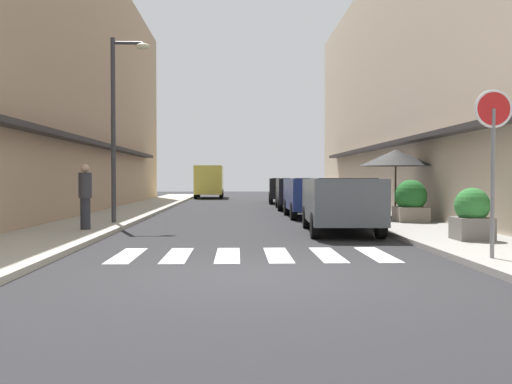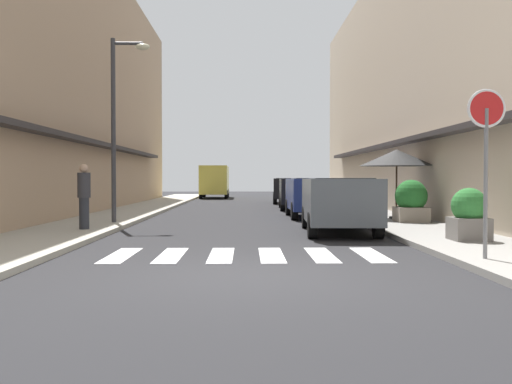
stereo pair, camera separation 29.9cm
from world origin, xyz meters
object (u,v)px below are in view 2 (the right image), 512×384
object	(u,v)px
parked_car_near	(339,199)
round_street_sign	(486,129)
parked_car_distant	(289,188)
planter_midblock	(411,201)
parked_car_far	(299,190)
delivery_van	(215,179)
planter_corner	(469,215)
pedestrian_walking_near	(84,195)
parked_car_mid	(313,193)
cafe_umbrella	(397,158)
street_lamp	(119,111)

from	to	relation	value
parked_car_near	round_street_sign	distance (m)	6.10
parked_car_distant	planter_midblock	size ratio (longest dim) A/B	3.15
parked_car_near	parked_car_far	bearing A→B (deg)	90.00
parked_car_distant	delivery_van	distance (m)	10.28
parked_car_far	parked_car_distant	bearing A→B (deg)	90.00
planter_corner	pedestrian_walking_near	xyz separation A→B (m)	(-9.12, 2.87, 0.35)
parked_car_mid	delivery_van	xyz separation A→B (m)	(-4.79, 21.15, 0.49)
parked_car_distant	planter_corner	world-z (taller)	parked_car_distant
parked_car_far	planter_midblock	world-z (taller)	parked_car_far
delivery_van	planter_midblock	world-z (taller)	delivery_van
parked_car_far	cafe_umbrella	bearing A→B (deg)	-71.76
parked_car_distant	round_street_sign	distance (m)	23.91
parked_car_mid	street_lamp	bearing A→B (deg)	-150.34
parked_car_far	pedestrian_walking_near	bearing A→B (deg)	-120.06
parked_car_mid	planter_midblock	size ratio (longest dim) A/B	3.08
parked_car_near	parked_car_mid	world-z (taller)	same
delivery_van	cafe_umbrella	world-z (taller)	cafe_umbrella
round_street_sign	cafe_umbrella	bearing A→B (deg)	83.94
street_lamp	parked_car_near	bearing A→B (deg)	-20.76
planter_corner	planter_midblock	distance (m)	5.26
street_lamp	planter_midblock	xyz separation A→B (m)	(8.96, -0.05, -2.77)
parked_car_near	cafe_umbrella	xyz separation A→B (m)	(2.56, 3.88, 1.22)
parked_car_near	planter_corner	world-z (taller)	parked_car_near
planter_corner	planter_midblock	world-z (taller)	planter_midblock
delivery_van	street_lamp	size ratio (longest dim) A/B	0.97
parked_car_distant	round_street_sign	bearing A→B (deg)	-86.32
parked_car_mid	planter_corner	size ratio (longest dim) A/B	3.52
round_street_sign	pedestrian_walking_near	distance (m)	10.14
parked_car_far	planter_corner	bearing A→B (deg)	-80.76
parked_car_near	cafe_umbrella	world-z (taller)	cafe_umbrella
parked_car_near	planter_midblock	xyz separation A→B (m)	(2.61, 2.35, -0.17)
round_street_sign	parked_car_distant	bearing A→B (deg)	93.68
pedestrian_walking_near	round_street_sign	bearing A→B (deg)	-136.79
planter_midblock	street_lamp	bearing A→B (deg)	179.68
parked_car_distant	delivery_van	size ratio (longest dim) A/B	0.76
parked_car_mid	delivery_van	bearing A→B (deg)	102.76
round_street_sign	street_lamp	bearing A→B (deg)	134.04
planter_corner	parked_car_near	bearing A→B (deg)	129.20
parked_car_distant	planter_midblock	distance (m)	15.94
delivery_van	cafe_umbrella	xyz separation A→B (m)	(7.34, -23.28, 0.74)
delivery_van	cafe_umbrella	size ratio (longest dim) A/B	2.20
cafe_umbrella	planter_corner	xyz separation A→B (m)	(-0.19, -6.78, -1.46)
planter_corner	pedestrian_walking_near	size ratio (longest dim) A/B	0.66
round_street_sign	pedestrian_walking_near	xyz separation A→B (m)	(-8.29, 5.71, -1.27)
street_lamp	round_street_sign	bearing A→B (deg)	-45.96
cafe_umbrella	parked_car_distant	bearing A→B (deg)	100.20
delivery_van	pedestrian_walking_near	bearing A→B (deg)	-94.13
parked_car_mid	cafe_umbrella	size ratio (longest dim) A/B	1.63
parked_car_mid	pedestrian_walking_near	xyz separation A→B (m)	(-6.75, -6.05, 0.11)
parked_car_far	planter_midblock	bearing A→B (deg)	-74.28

